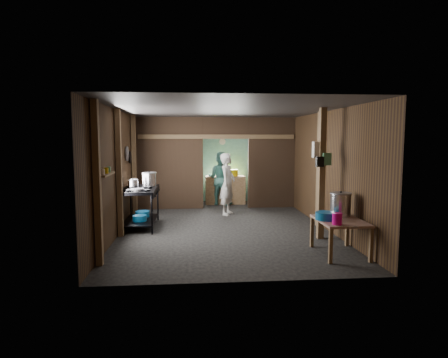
{
  "coord_description": "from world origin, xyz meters",
  "views": [
    {
      "loc": [
        -0.7,
        -8.6,
        2.0
      ],
      "look_at": [
        0.0,
        -0.2,
        1.1
      ],
      "focal_mm": 30.45,
      "sensor_mm": 36.0,
      "label": 1
    }
  ],
  "objects": [
    {
      "name": "bag_white",
      "position": [
        1.8,
        -1.22,
        1.78
      ],
      "size": [
        0.22,
        0.15,
        0.32
      ],
      "primitive_type": "cube",
      "color": "silver",
      "rests_on": "post_free"
    },
    {
      "name": "stove_pot_large",
      "position": [
        -1.71,
        0.36,
        1.04
      ],
      "size": [
        0.43,
        0.43,
        0.34
      ],
      "primitive_type": null,
      "rotation": [
        0.0,
        0.0,
        0.32
      ],
      "color": "silver",
      "rests_on": "gas_range"
    },
    {
      "name": "back_counter",
      "position": [
        0.3,
        2.95,
        0.42
      ],
      "size": [
        1.2,
        0.5,
        0.85
      ],
      "primitive_type": "cube",
      "color": "#947452",
      "rests_on": "floor"
    },
    {
      "name": "wall_shelf",
      "position": [
        -2.15,
        -2.1,
        1.4
      ],
      "size": [
        0.14,
        0.8,
        0.03
      ],
      "primitive_type": "cube",
      "color": "#947452",
      "rests_on": "wall_left"
    },
    {
      "name": "jar_white",
      "position": [
        -2.15,
        -2.35,
        1.47
      ],
      "size": [
        0.07,
        0.07,
        0.1
      ],
      "primitive_type": "cylinder",
      "color": "silver",
      "rests_on": "wall_shelf"
    },
    {
      "name": "bag_black",
      "position": [
        1.78,
        -1.38,
        1.55
      ],
      "size": [
        0.14,
        0.1,
        0.2
      ],
      "primitive_type": "cube",
      "color": "black",
      "rests_on": "post_free"
    },
    {
      "name": "frying_pan",
      "position": [
        -1.88,
        -0.46,
        0.92
      ],
      "size": [
        0.39,
        0.55,
        0.07
      ],
      "primitive_type": null,
      "rotation": [
        0.0,
        0.0,
        0.22
      ],
      "color": "gray",
      "rests_on": "gas_range"
    },
    {
      "name": "wall_right",
      "position": [
        2.25,
        0.0,
        1.3
      ],
      "size": [
        0.0,
        7.0,
        2.6
      ],
      "primitive_type": "cube",
      "color": "#462F16",
      "rests_on": "ground"
    },
    {
      "name": "blue_tub_back",
      "position": [
        -1.88,
        0.29,
        0.24
      ],
      "size": [
        0.33,
        0.33,
        0.13
      ],
      "primitive_type": "cylinder",
      "color": "#10609E",
      "rests_on": "gas_range"
    },
    {
      "name": "post_left_c",
      "position": [
        -2.18,
        1.2,
        1.3
      ],
      "size": [
        0.1,
        0.12,
        2.6
      ],
      "primitive_type": "cube",
      "color": "#947452",
      "rests_on": "floor"
    },
    {
      "name": "wall_clock",
      "position": [
        0.25,
        3.4,
        1.9
      ],
      "size": [
        0.2,
        0.03,
        0.2
      ],
      "primitive_type": "cylinder",
      "rotation": [
        1.57,
        0.0,
        0.0
      ],
      "color": "silver",
      "rests_on": "wall_back"
    },
    {
      "name": "post_left_b",
      "position": [
        -2.18,
        -0.8,
        1.3
      ],
      "size": [
        0.1,
        0.12,
        2.6
      ],
      "primitive_type": "cube",
      "color": "#947452",
      "rests_on": "floor"
    },
    {
      "name": "stove_saucepan",
      "position": [
        -2.05,
        0.37,
        0.95
      ],
      "size": [
        0.19,
        0.19,
        0.11
      ],
      "primitive_type": "cylinder",
      "rotation": [
        0.0,
        0.0,
        -0.06
      ],
      "color": "silver",
      "rests_on": "gas_range"
    },
    {
      "name": "partition_left",
      "position": [
        -1.32,
        2.2,
        1.3
      ],
      "size": [
        1.85,
        0.1,
        2.6
      ],
      "primitive_type": "cube",
      "color": "#3E2D1E",
      "rests_on": "floor"
    },
    {
      "name": "post_left_a",
      "position": [
        -2.18,
        -2.6,
        1.3
      ],
      "size": [
        0.1,
        0.12,
        2.6
      ],
      "primitive_type": "cube",
      "color": "#947452",
      "rests_on": "floor"
    },
    {
      "name": "blue_tub_front",
      "position": [
        -1.88,
        -0.18,
        0.24
      ],
      "size": [
        0.32,
        0.32,
        0.13
      ],
      "primitive_type": "cylinder",
      "color": "#10609E",
      "rests_on": "gas_range"
    },
    {
      "name": "wall_left",
      "position": [
        -2.25,
        0.0,
        1.3
      ],
      "size": [
        0.0,
        7.0,
        2.6
      ],
      "primitive_type": "cube",
      "color": "#462F16",
      "rests_on": "ground"
    },
    {
      "name": "wall_front",
      "position": [
        0.0,
        -3.5,
        1.3
      ],
      "size": [
        4.5,
        0.0,
        2.6
      ],
      "primitive_type": "cube",
      "color": "#462F16",
      "rests_on": "ground"
    },
    {
      "name": "cross_beam",
      "position": [
        0.0,
        2.15,
        2.05
      ],
      "size": [
        4.4,
        0.12,
        0.12
      ],
      "primitive_type": "cube",
      "color": "#947452",
      "rests_on": "wall_left"
    },
    {
      "name": "jar_yellow",
      "position": [
        -2.15,
        -2.1,
        1.47
      ],
      "size": [
        0.08,
        0.08,
        0.1
      ],
      "primitive_type": "cylinder",
      "color": "#D4B309",
      "rests_on": "wall_shelf"
    },
    {
      "name": "wall_back",
      "position": [
        0.0,
        3.5,
        1.3
      ],
      "size": [
        4.5,
        0.0,
        2.6
      ],
      "primitive_type": "cube",
      "color": "#462F16",
      "rests_on": "ground"
    },
    {
      "name": "partition_right",
      "position": [
        1.57,
        2.2,
        1.3
      ],
      "size": [
        1.35,
        0.1,
        2.6
      ],
      "primitive_type": "cube",
      "color": "#3E2D1E",
      "rests_on": "floor"
    },
    {
      "name": "pink_bucket",
      "position": [
        1.64,
        -2.71,
        0.7
      ],
      "size": [
        0.18,
        0.18,
        0.19
      ],
      "primitive_type": "cylinder",
      "rotation": [
        0.0,
        0.0,
        -0.15
      ],
      "color": "#D80783",
      "rests_on": "prep_table"
    },
    {
      "name": "prep_table",
      "position": [
        1.83,
        -2.36,
        0.3
      ],
      "size": [
        0.75,
        1.03,
        0.61
      ],
      "primitive_type": null,
      "color": "tan",
      "rests_on": "floor"
    },
    {
      "name": "stock_pot",
      "position": [
        1.95,
        -2.05,
        0.81
      ],
      "size": [
        0.5,
        0.5,
        0.45
      ],
      "primitive_type": null,
      "rotation": [
        0.0,
        0.0,
        -0.41
      ],
      "color": "silver",
      "rests_on": "prep_table"
    },
    {
      "name": "gas_range",
      "position": [
        -1.88,
        -0.01,
        0.45
      ],
      "size": [
        0.78,
        1.51,
        0.89
      ],
      "primitive_type": null,
      "color": "black",
      "rests_on": "floor"
    },
    {
      "name": "wash_basin",
      "position": [
        1.59,
        -2.33,
        0.67
      ],
      "size": [
        0.42,
        0.42,
        0.13
      ],
      "primitive_type": "cylinder",
      "rotation": [
        0.0,
        0.0,
        0.21
      ],
      "color": "#10609E",
      "rests_on": "prep_table"
    },
    {
      "name": "stove_pot_med",
      "position": [
        -2.05,
        0.08,
        0.98
      ],
      "size": [
        0.29,
        0.29,
        0.21
      ],
      "primitive_type": null,
      "rotation": [
        0.0,
        0.0,
        0.26
      ],
      "color": "silver",
      "rests_on": "gas_range"
    },
    {
      "name": "pan_lid_big",
      "position": [
        -2.21,
        0.4,
        1.65
      ],
      "size": [
        0.03,
        0.34,
        0.34
      ],
      "primitive_type": "cylinder",
      "rotation": [
        0.0,
        1.57,
        0.0
      ],
      "color": "gray",
      "rests_on": "wall_left"
    },
    {
      "name": "bag_green",
      "position": [
        1.92,
        -1.36,
        1.6
      ],
      "size": [
        0.16,
        0.12,
        0.24
      ],
      "primitive_type": "cube",
      "color": "#498E61",
      "rests_on": "post_free"
    },
    {
      "name": "jar_green",
      "position": [
        -2.15,
        -1.88,
        1.47
      ],
      "size": [
        0.06,
        0.06,
        0.1
      ],
      "primitive_type": "cylinder",
      "color": "#498E61",
      "rests_on": "wall_shelf"
    },
    {
      "name": "post_right",
      "position": [
        2.18,
        -0.2,
        1.3
      ],
      "size": [
        0.1,
        0.12,
        2.6
      ],
      "primitive_type": "cube",
      "color": "#947452",
      "rests_on": "floor"
    },
    {
      "name": "floor",
      "position": [
        0.0,
        0.0,
        0.0
      ],
      "size": [
        4.5,
        7.0,
        0.0
      ],
      "primitive_type": "cube",
      "color": "black",
      "rests_on": "ground"
    },
    {
      "name": "yellow_tub",
      "position": [
        0.51,
        2.95,
        0.95
      ],
      "size": [
        0.36,
        0.36,
        0.2
      ],
      "primitive_type": "cylinder",
      "color": "#D4B309",
      "rests_on": "back_counter"
    },
    {
      "name": "ceiling",
      "position": [
        0.0,
        0.0,
        2.6
      ],
      "size": [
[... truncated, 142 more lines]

